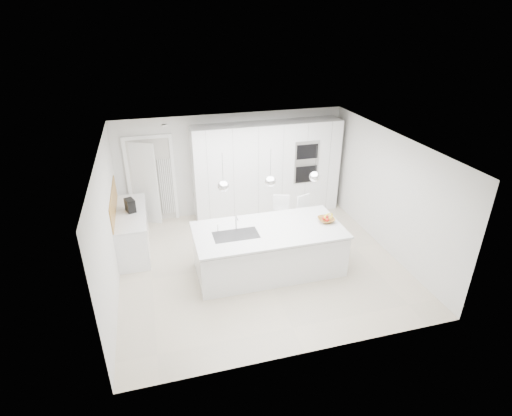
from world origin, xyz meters
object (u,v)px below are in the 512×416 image
object	(u,v)px
fruit_bowl	(326,220)
bar_stool_left	(283,221)
espresso_machine	(130,205)
island_base	(269,252)
bar_stool_right	(305,220)

from	to	relation	value
fruit_bowl	bar_stool_left	distance (m)	1.12
bar_stool_left	espresso_machine	bearing A→B (deg)	-173.88
island_base	bar_stool_right	size ratio (longest dim) A/B	2.64
espresso_machine	bar_stool_right	bearing A→B (deg)	-29.88
espresso_machine	island_base	bearing A→B (deg)	-50.50
island_base	bar_stool_right	xyz separation A→B (m)	(1.07, 0.86, 0.10)
island_base	bar_stool_left	bearing A→B (deg)	57.26
bar_stool_left	bar_stool_right	bearing A→B (deg)	10.95
fruit_bowl	bar_stool_right	xyz separation A→B (m)	(-0.11, 0.81, -0.41)
island_base	espresso_machine	xyz separation A→B (m)	(-2.53, 1.53, 0.60)
fruit_bowl	espresso_machine	size ratio (longest dim) A/B	1.20
fruit_bowl	bar_stool_right	distance (m)	0.92
island_base	bar_stool_right	world-z (taller)	bar_stool_right
island_base	bar_stool_left	size ratio (longest dim) A/B	2.56
bar_stool_right	island_base	bearing A→B (deg)	-159.99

